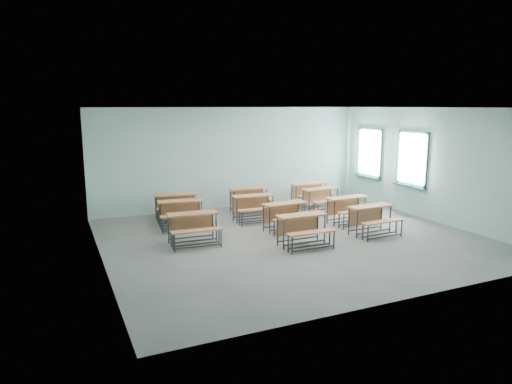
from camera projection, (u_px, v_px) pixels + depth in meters
room at (296, 174)px, 11.11m from camera, size 9.04×8.04×3.24m
desk_unit_r0c1 at (304, 225)px, 10.62m from camera, size 1.20×0.81×0.74m
desk_unit_r0c2 at (373, 216)px, 11.57m from camera, size 1.23×0.86×0.74m
desk_unit_r1c0 at (193, 224)px, 10.77m from camera, size 1.24×0.87×0.74m
desk_unit_r1c1 at (287, 213)px, 11.90m from camera, size 1.25×0.89×0.74m
desk_unit_r1c2 at (349, 206)px, 12.67m from camera, size 1.23×0.86×0.74m
desk_unit_r2c0 at (181, 210)px, 12.21m from camera, size 1.27×0.93×0.74m
desk_unit_r2c1 at (254, 204)px, 12.92m from camera, size 1.22×0.85×0.74m
desk_unit_r2c2 at (323, 196)px, 14.03m from camera, size 1.27×0.93×0.74m
desk_unit_r3c0 at (176, 203)px, 13.12m from camera, size 1.25×0.90×0.74m
desk_unit_r3c1 at (250, 196)px, 14.07m from camera, size 1.19×0.80×0.74m
desk_unit_r3c2 at (310, 191)px, 14.93m from camera, size 1.22×0.85×0.74m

